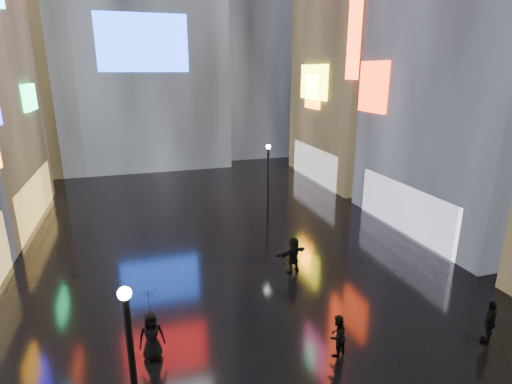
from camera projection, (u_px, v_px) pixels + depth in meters
name	position (u px, v px, depth m)	size (l,w,h in m)	color
ground	(218.00, 233.00, 24.56)	(140.00, 140.00, 0.00)	black
building_right_far	(373.00, 17.00, 34.12)	(10.28, 12.00, 28.00)	black
tower_flank_right	(244.00, 4.00, 45.92)	(12.00, 12.00, 34.00)	black
tower_flank_left	(17.00, 32.00, 36.98)	(10.00, 10.00, 26.00)	black
lamp_near	(133.00, 375.00, 9.11)	(0.30, 0.30, 5.20)	black
lamp_far	(268.00, 179.00, 25.54)	(0.30, 0.30, 5.20)	black
pedestrian_1	(337.00, 335.00, 13.90)	(0.74, 0.58, 1.53)	black
pedestrian_3	(490.00, 322.00, 14.51)	(1.00, 0.42, 1.71)	black
pedestrian_4	(152.00, 336.00, 13.65)	(0.88, 0.57, 1.80)	black
pedestrian_5	(293.00, 255.00, 19.65)	(1.70, 0.54, 1.83)	black
umbrella_2	(148.00, 302.00, 13.27)	(0.94, 0.96, 0.86)	black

